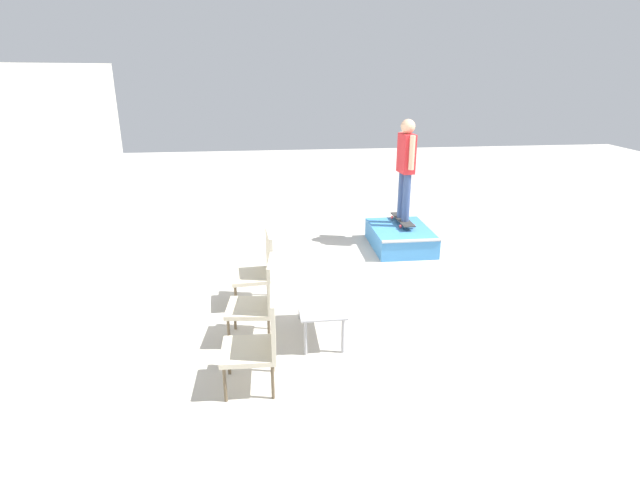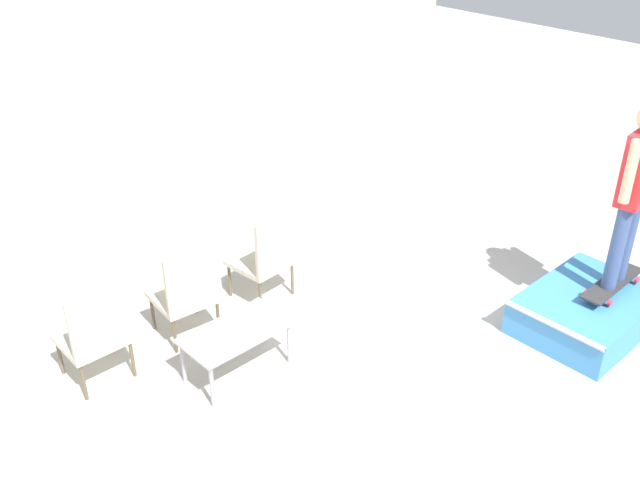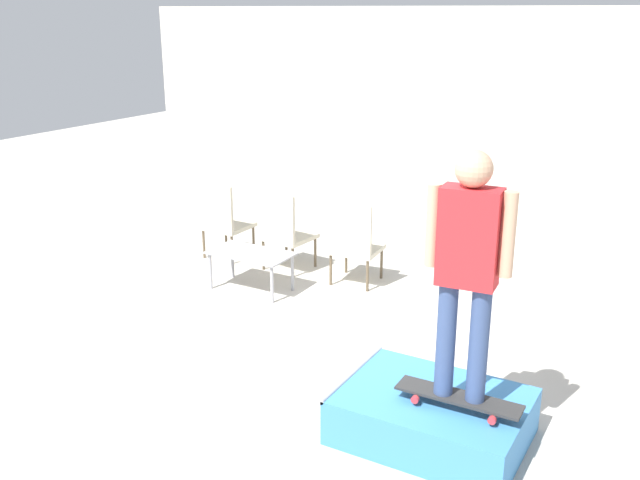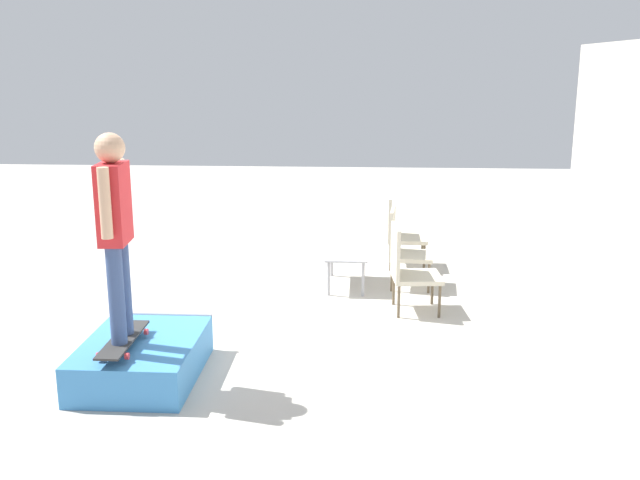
{
  "view_description": "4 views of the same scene",
  "coord_description": "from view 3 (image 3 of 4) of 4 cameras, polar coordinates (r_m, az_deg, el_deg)",
  "views": [
    {
      "loc": [
        -6.47,
        1.63,
        2.97
      ],
      "look_at": [
        -0.53,
        0.94,
        0.87
      ],
      "focal_mm": 28.0,
      "sensor_mm": 36.0,
      "label": 1
    },
    {
      "loc": [
        -4.14,
        -2.93,
        4.01
      ],
      "look_at": [
        -0.48,
        0.99,
        0.98
      ],
      "focal_mm": 40.0,
      "sensor_mm": 36.0,
      "label": 2
    },
    {
      "loc": [
        2.92,
        -4.94,
        2.96
      ],
      "look_at": [
        -0.34,
        0.74,
        0.83
      ],
      "focal_mm": 40.0,
      "sensor_mm": 36.0,
      "label": 3
    },
    {
      "loc": [
        7.05,
        1.23,
        2.64
      ],
      "look_at": [
        -0.19,
        0.79,
        0.87
      ],
      "focal_mm": 40.0,
      "sensor_mm": 36.0,
      "label": 4
    }
  ],
  "objects": [
    {
      "name": "patio_chair_left",
      "position": [
        8.8,
        -7.8,
        1.69
      ],
      "size": [
        0.53,
        0.53,
        0.97
      ],
      "rotation": [
        0.0,
        0.0,
        3.12
      ],
      "color": "brown",
      "rests_on": "ground_plane"
    },
    {
      "name": "person_skater",
      "position": [
        4.65,
        11.75,
        -1.41
      ],
      "size": [
        0.57,
        0.24,
        1.7
      ],
      "rotation": [
        0.0,
        0.0,
        0.09
      ],
      "color": "#384C7A",
      "rests_on": "skateboard_on_ramp"
    },
    {
      "name": "patio_chair_center",
      "position": [
        8.31,
        -2.93,
        0.85
      ],
      "size": [
        0.57,
        0.57,
        0.97
      ],
      "rotation": [
        0.0,
        0.0,
        3.04
      ],
      "color": "brown",
      "rests_on": "ground_plane"
    },
    {
      "name": "ground_plane",
      "position": [
        6.46,
        -0.66,
        -9.26
      ],
      "size": [
        24.0,
        24.0,
        0.0
      ],
      "primitive_type": "plane",
      "color": "#B7B2A8"
    },
    {
      "name": "skate_ramp_box",
      "position": [
        5.33,
        8.93,
        -13.73
      ],
      "size": [
        1.33,
        0.96,
        0.37
      ],
      "color": "#3D84C6",
      "rests_on": "ground_plane"
    },
    {
      "name": "patio_chair_right",
      "position": [
        7.88,
        2.69,
        -0.13
      ],
      "size": [
        0.56,
        0.56,
        0.97
      ],
      "rotation": [
        0.0,
        0.0,
        3.23
      ],
      "color": "brown",
      "rests_on": "ground_plane"
    },
    {
      "name": "house_wall_back",
      "position": [
        10.47,
        13.53,
        9.51
      ],
      "size": [
        12.0,
        0.06,
        3.0
      ],
      "color": "beige",
      "rests_on": "ground_plane"
    },
    {
      "name": "skateboard_on_ramp",
      "position": [
        5.07,
        11.01,
        -12.27
      ],
      "size": [
        0.87,
        0.27,
        0.07
      ],
      "rotation": [
        0.0,
        0.0,
        0.01
      ],
      "color": "#2D2D2D",
      "rests_on": "skate_ramp_box"
    },
    {
      "name": "coffee_table",
      "position": [
        7.81,
        -5.56,
        -1.36
      ],
      "size": [
        0.91,
        0.51,
        0.43
      ],
      "color": "#9E9EA3",
      "rests_on": "ground_plane"
    }
  ]
}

